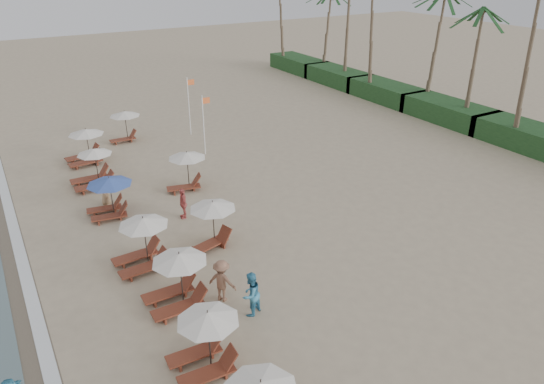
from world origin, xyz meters
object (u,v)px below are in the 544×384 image
lounger_station_6 (84,148)px  beachgoer_mid_a (251,294)px  lounger_station_2 (175,283)px  lounger_station_3 (140,245)px  inland_station_1 (185,168)px  flag_pole_near (204,122)px  lounger_station_5 (92,171)px  inland_station_0 (211,221)px  lounger_station_4 (108,196)px  beachgoer_mid_b (222,281)px  lounger_station_1 (203,343)px  inland_station_2 (124,123)px  beachgoer_far_b (105,191)px  beachgoer_far_a (183,203)px

lounger_station_6 → beachgoer_mid_a: lounger_station_6 is taller
lounger_station_2 → lounger_station_3: (-0.34, 3.36, 0.04)m
inland_station_1 → flag_pole_near: 5.78m
lounger_station_5 → inland_station_0: lounger_station_5 is taller
inland_station_1 → beachgoer_mid_a: bearing=-100.2°
lounger_station_4 → inland_station_0: size_ratio=0.94×
lounger_station_2 → lounger_station_4: 8.93m
beachgoer_mid_b → lounger_station_1: bearing=107.2°
lounger_station_1 → inland_station_2: size_ratio=0.96×
lounger_station_3 → lounger_station_5: bearing=89.3°
lounger_station_3 → inland_station_0: lounger_station_3 is taller
inland_station_0 → beachgoer_far_b: (-3.23, 7.06, -0.57)m
inland_station_2 → flag_pole_near: bearing=-53.8°
lounger_station_1 → lounger_station_2: lounger_station_2 is taller
lounger_station_1 → inland_station_2: (4.11, 23.85, 0.33)m
beachgoer_mid_a → flag_pole_near: flag_pole_near is taller
lounger_station_6 → inland_station_2: size_ratio=1.06×
lounger_station_6 → lounger_station_3: bearing=-92.2°
lounger_station_5 → beachgoer_mid_b: lounger_station_5 is taller
lounger_station_5 → lounger_station_3: bearing=-90.7°
lounger_station_1 → inland_station_0: lounger_station_1 is taller
inland_station_1 → inland_station_2: bearing=94.3°
lounger_station_5 → beachgoer_far_a: lounger_station_5 is taller
inland_station_1 → beachgoer_far_a: size_ratio=1.62×
beachgoer_mid_b → inland_station_1: bearing=-52.0°
lounger_station_2 → beachgoer_mid_a: (2.30, -1.99, -0.14)m
inland_station_2 → beachgoer_mid_a: bearing=-93.6°
lounger_station_6 → beachgoer_mid_b: lounger_station_6 is taller
lounger_station_1 → beachgoer_mid_b: size_ratio=1.36×
lounger_station_6 → beachgoer_mid_b: (1.53, -17.90, -0.15)m
beachgoer_mid_b → beachgoer_far_b: bearing=-27.9°
beachgoer_far_a → lounger_station_2: bearing=-12.6°
beachgoer_mid_a → lounger_station_4: bearing=-101.3°
inland_station_1 → beachgoer_mid_b: inland_station_1 is taller
lounger_station_2 → lounger_station_5: lounger_station_5 is taller
inland_station_2 → inland_station_1: bearing=-85.7°
lounger_station_2 → inland_station_1: (4.46, 10.00, 0.30)m
lounger_station_1 → inland_station_2: bearing=80.2°
lounger_station_1 → inland_station_2: lounger_station_1 is taller
lounger_station_4 → inland_station_0: (3.41, -5.56, 0.17)m
lounger_station_4 → lounger_station_6: size_ratio=0.94×
lounger_station_1 → inland_station_1: size_ratio=0.92×
lounger_station_3 → lounger_station_5: 9.84m
lounger_station_2 → inland_station_2: lounger_station_2 is taller
lounger_station_6 → inland_station_2: (3.50, 2.92, 0.34)m
lounger_station_2 → inland_station_1: lounger_station_2 is taller
beachgoer_mid_a → lounger_station_5: bearing=-105.5°
lounger_station_1 → inland_station_1: bearing=70.4°
inland_station_0 → flag_pole_near: 12.27m
lounger_station_3 → lounger_station_4: bearing=90.0°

